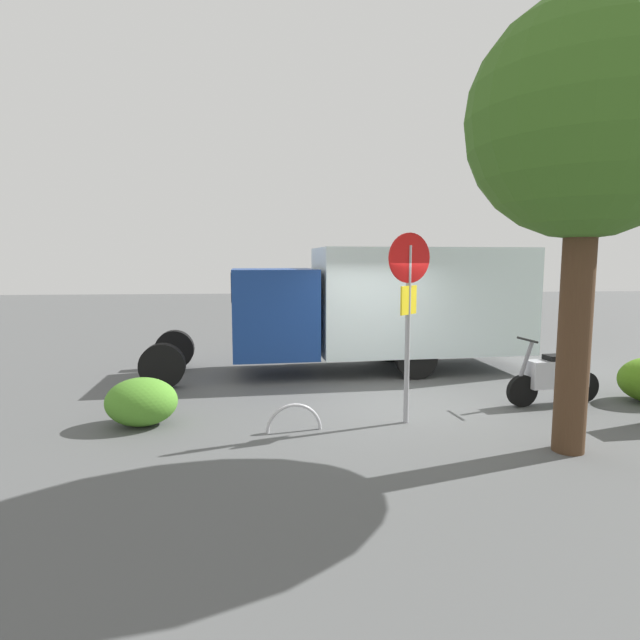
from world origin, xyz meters
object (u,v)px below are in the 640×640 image
(box_truck_near, at_px, (379,302))
(bike_rack_hoop, at_px, (294,431))
(street_tree, at_px, (587,123))
(motorcycle, at_px, (556,376))
(stop_sign, at_px, (408,298))

(box_truck_near, xyz_separation_m, bike_rack_hoop, (2.13, 4.03, -1.58))
(box_truck_near, relative_size, street_tree, 1.49)
(motorcycle, xyz_separation_m, stop_sign, (2.90, 0.76, 1.45))
(stop_sign, height_order, street_tree, street_tree)
(stop_sign, relative_size, bike_rack_hoop, 3.48)
(box_truck_near, bearing_deg, street_tree, 102.67)
(bike_rack_hoop, bearing_deg, box_truck_near, -117.90)
(stop_sign, relative_size, street_tree, 0.51)
(street_tree, bearing_deg, box_truck_near, -73.82)
(box_truck_near, distance_m, street_tree, 5.99)
(motorcycle, distance_m, bike_rack_hoop, 4.80)
(box_truck_near, distance_m, motorcycle, 4.11)
(stop_sign, bearing_deg, street_tree, 143.96)
(motorcycle, bearing_deg, street_tree, 56.21)
(street_tree, relative_size, bike_rack_hoop, 6.82)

